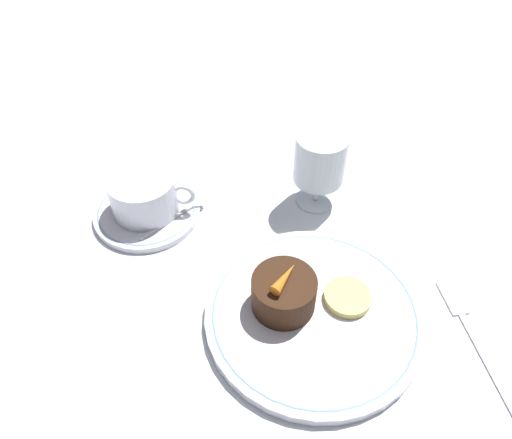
{
  "coord_description": "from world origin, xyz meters",
  "views": [
    {
      "loc": [
        -0.04,
        -0.38,
        0.52
      ],
      "look_at": [
        -0.07,
        0.07,
        0.04
      ],
      "focal_mm": 35.0,
      "sensor_mm": 36.0,
      "label": 1
    }
  ],
  "objects_px": {
    "wine_glass": "(320,162)",
    "fork": "(471,331)",
    "dinner_plate": "(314,314)",
    "coffee_cup": "(144,194)",
    "dessert_cake": "(284,293)"
  },
  "relations": [
    {
      "from": "coffee_cup",
      "to": "dinner_plate",
      "type": "bearing_deg",
      "value": -34.28
    },
    {
      "from": "fork",
      "to": "dessert_cake",
      "type": "relative_size",
      "value": 2.46
    },
    {
      "from": "coffee_cup",
      "to": "fork",
      "type": "height_order",
      "value": "coffee_cup"
    },
    {
      "from": "dinner_plate",
      "to": "fork",
      "type": "relative_size",
      "value": 1.39
    },
    {
      "from": "dinner_plate",
      "to": "wine_glass",
      "type": "xyz_separation_m",
      "value": [
        0.01,
        0.21,
        0.07
      ]
    },
    {
      "from": "dinner_plate",
      "to": "dessert_cake",
      "type": "height_order",
      "value": "dessert_cake"
    },
    {
      "from": "dinner_plate",
      "to": "coffee_cup",
      "type": "bearing_deg",
      "value": 145.72
    },
    {
      "from": "dinner_plate",
      "to": "wine_glass",
      "type": "distance_m",
      "value": 0.22
    },
    {
      "from": "fork",
      "to": "dessert_cake",
      "type": "distance_m",
      "value": 0.23
    },
    {
      "from": "dessert_cake",
      "to": "dinner_plate",
      "type": "bearing_deg",
      "value": -12.63
    },
    {
      "from": "coffee_cup",
      "to": "dessert_cake",
      "type": "height_order",
      "value": "coffee_cup"
    },
    {
      "from": "wine_glass",
      "to": "dessert_cake",
      "type": "relative_size",
      "value": 1.53
    },
    {
      "from": "wine_glass",
      "to": "fork",
      "type": "distance_m",
      "value": 0.29
    },
    {
      "from": "fork",
      "to": "coffee_cup",
      "type": "bearing_deg",
      "value": 158.27
    },
    {
      "from": "dinner_plate",
      "to": "fork",
      "type": "bearing_deg",
      "value": -2.01
    }
  ]
}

